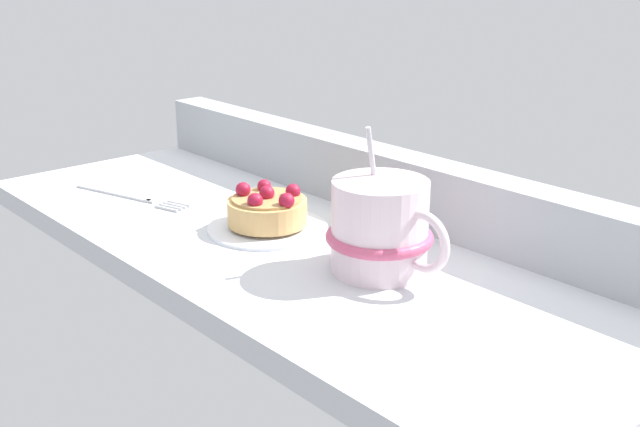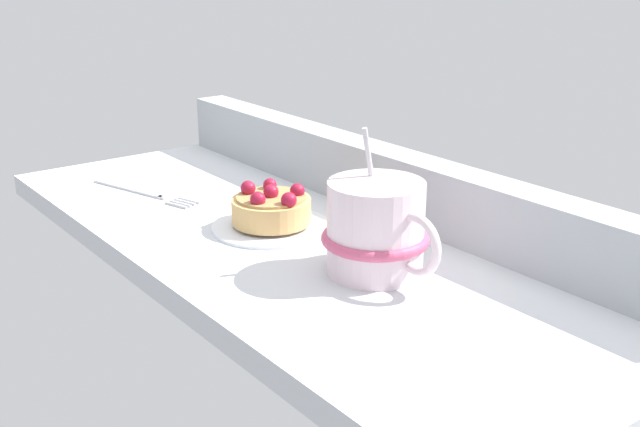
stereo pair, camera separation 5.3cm
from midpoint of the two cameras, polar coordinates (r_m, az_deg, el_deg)
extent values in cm
cube|color=silver|center=(82.91, -4.27, -2.62)|extent=(82.60, 32.21, 2.55)
cube|color=#9EA3A8|center=(89.85, 2.69, 2.50)|extent=(80.95, 4.44, 7.34)
cylinder|color=silver|center=(84.92, -5.58, -0.94)|extent=(13.14, 13.14, 0.72)
cylinder|color=silver|center=(84.98, -5.58, -1.05)|extent=(7.23, 7.23, 0.36)
cylinder|color=tan|center=(84.35, -5.62, 0.14)|extent=(8.65, 8.65, 2.67)
cylinder|color=#AB854F|center=(83.87, -5.65, 1.10)|extent=(7.61, 7.61, 0.30)
sphere|color=maroon|center=(83.69, -5.67, 1.50)|extent=(1.67, 1.67, 1.67)
sphere|color=maroon|center=(81.20, -4.47, 0.95)|extent=(1.69, 1.69, 1.69)
sphere|color=maroon|center=(84.22, -3.82, 1.63)|extent=(1.64, 1.64, 1.64)
sphere|color=maroon|center=(86.33, -5.90, 1.99)|extent=(1.54, 1.54, 1.54)
sphere|color=maroon|center=(84.72, -7.47, 1.72)|extent=(1.66, 1.66, 1.66)
sphere|color=maroon|center=(81.54, -6.66, 0.92)|extent=(1.67, 1.67, 1.67)
cylinder|color=silver|center=(72.60, 2.31, -0.98)|extent=(9.11, 9.11, 8.91)
torus|color=#C64C70|center=(72.97, 2.30, -1.74)|extent=(10.23, 10.23, 1.07)
torus|color=silver|center=(69.06, 5.43, -2.14)|extent=(5.82, 0.83, 5.82)
cylinder|color=#B7B7BC|center=(72.56, 1.76, 3.75)|extent=(0.70, 2.05, 7.07)
cube|color=#B7B7BC|center=(100.31, -16.42, 1.50)|extent=(11.94, 4.26, 0.60)
cube|color=#B7B7BC|center=(96.01, -13.93, 0.94)|extent=(1.31, 0.89, 0.60)
cube|color=#B7B7BC|center=(92.90, -12.87, 0.41)|extent=(3.42, 1.25, 0.60)
cube|color=#B7B7BC|center=(93.40, -12.56, 0.53)|extent=(3.42, 1.25, 0.60)
cube|color=#B7B7BC|center=(93.90, -12.25, 0.66)|extent=(3.42, 1.25, 0.60)
cube|color=#B7B7BC|center=(94.40, -11.95, 0.78)|extent=(3.42, 1.25, 0.60)
camera|label=1|loc=(0.03, -91.96, -0.68)|focal=43.57mm
camera|label=2|loc=(0.03, 88.04, 0.68)|focal=43.57mm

